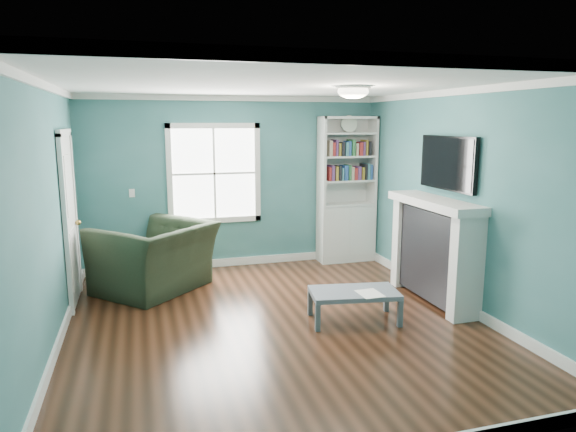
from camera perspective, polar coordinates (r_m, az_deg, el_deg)
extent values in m
plane|color=black|center=(5.83, -1.27, -11.92)|extent=(5.00, 5.00, 0.00)
plane|color=#2D6665|center=(7.88, -6.01, 3.70)|extent=(4.50, 0.00, 4.50)
plane|color=#2D6665|center=(3.18, 10.44, -6.46)|extent=(4.50, 0.00, 4.50)
plane|color=#2D6665|center=(5.36, -25.26, -0.40)|extent=(0.00, 5.00, 5.00)
plane|color=#2D6665|center=(6.42, 18.49, 1.69)|extent=(0.00, 5.00, 5.00)
plane|color=white|center=(5.40, -1.38, 14.51)|extent=(5.00, 5.00, 0.00)
cube|color=white|center=(8.11, -5.83, -5.05)|extent=(4.50, 0.03, 0.12)
cube|color=white|center=(5.70, -24.13, -12.74)|extent=(0.03, 5.00, 0.12)
cube|color=white|center=(6.70, 17.77, -8.86)|extent=(0.03, 5.00, 0.12)
cube|color=white|center=(7.82, -6.17, 12.89)|extent=(4.50, 0.04, 0.08)
cube|color=white|center=(3.08, 11.07, 16.71)|extent=(4.50, 0.04, 0.08)
cube|color=white|center=(5.29, -26.12, 13.14)|extent=(0.04, 5.00, 0.08)
cube|color=white|center=(6.35, 19.01, 12.99)|extent=(0.04, 5.00, 0.08)
cube|color=white|center=(7.82, -8.20, 4.69)|extent=(1.24, 0.01, 1.34)
cube|color=white|center=(7.74, -13.04, 4.48)|extent=(0.08, 0.06, 1.50)
cube|color=white|center=(7.92, -3.44, 4.85)|extent=(0.08, 0.06, 1.50)
cube|color=white|center=(7.90, -8.05, -0.44)|extent=(1.40, 0.06, 0.08)
cube|color=white|center=(7.77, -8.32, 9.90)|extent=(1.40, 0.06, 0.08)
cube|color=white|center=(7.80, -8.18, 4.68)|extent=(1.24, 0.03, 0.03)
cube|color=white|center=(7.80, -8.18, 4.68)|extent=(0.03, 0.03, 1.34)
cube|color=silver|center=(8.33, 6.43, -1.89)|extent=(0.90, 0.35, 0.90)
cube|color=silver|center=(8.01, 3.74, 5.99)|extent=(0.04, 0.35, 1.40)
cube|color=silver|center=(8.34, 9.34, 6.05)|extent=(0.04, 0.35, 1.40)
cube|color=silver|center=(8.31, 6.16, 6.11)|extent=(0.90, 0.02, 1.40)
cube|color=silver|center=(8.14, 6.70, 10.80)|extent=(0.90, 0.35, 0.04)
cube|color=silver|center=(8.24, 6.50, 1.31)|extent=(0.84, 0.33, 0.03)
cube|color=silver|center=(8.19, 6.55, 3.93)|extent=(0.84, 0.33, 0.03)
cube|color=silver|center=(8.16, 6.61, 6.59)|extent=(0.84, 0.33, 0.03)
cube|color=silver|center=(8.14, 6.66, 9.11)|extent=(0.84, 0.33, 0.03)
cube|color=maroon|center=(8.16, 6.63, 4.79)|extent=(0.70, 0.25, 0.22)
cube|color=#593366|center=(8.13, 6.68, 7.46)|extent=(0.70, 0.25, 0.22)
cylinder|color=beige|center=(8.09, 6.82, 10.13)|extent=(0.26, 0.06, 0.26)
cube|color=black|center=(6.63, 16.03, -4.10)|extent=(0.30, 1.20, 1.10)
cube|color=black|center=(6.67, 15.79, -5.78)|extent=(0.22, 0.65, 0.70)
cube|color=silver|center=(6.08, 19.22, -5.57)|extent=(0.36, 0.16, 1.20)
cube|color=silver|center=(7.17, 13.05, -2.86)|extent=(0.36, 0.16, 1.20)
cube|color=silver|center=(6.48, 16.01, 1.45)|extent=(0.44, 1.58, 0.10)
cube|color=black|center=(6.51, 17.35, 5.63)|extent=(0.06, 1.10, 0.65)
cube|color=silver|center=(6.77, -23.09, -0.55)|extent=(0.04, 0.80, 2.05)
cube|color=white|center=(6.33, -23.46, -1.29)|extent=(0.05, 0.08, 2.13)
cube|color=white|center=(7.21, -22.60, 0.11)|extent=(0.05, 0.08, 2.13)
cube|color=white|center=(6.66, -23.66, 8.49)|extent=(0.05, 0.98, 0.08)
sphere|color=#BF8C3F|center=(7.07, -22.29, -0.68)|extent=(0.07, 0.07, 0.07)
ellipsoid|color=white|center=(5.79, 7.25, 13.57)|extent=(0.34, 0.34, 0.15)
cylinder|color=white|center=(5.79, 7.26, 14.01)|extent=(0.38, 0.38, 0.03)
cube|color=white|center=(7.76, -16.95, 2.45)|extent=(0.08, 0.01, 0.12)
imported|color=black|center=(7.00, -14.62, -3.28)|extent=(1.60, 1.59, 1.20)
cube|color=#485157|center=(5.60, 3.33, -11.21)|extent=(0.06, 0.06, 0.30)
cube|color=#485157|center=(5.84, 12.35, -10.55)|extent=(0.06, 0.06, 0.30)
cube|color=#485157|center=(6.04, 2.48, -9.57)|extent=(0.06, 0.06, 0.30)
cube|color=#485157|center=(6.26, 10.88, -9.04)|extent=(0.06, 0.06, 0.30)
cube|color=#535D6B|center=(5.86, 7.36, -8.47)|extent=(1.04, 0.67, 0.05)
cube|color=white|center=(5.77, 9.08, -8.50)|extent=(0.25, 0.31, 0.00)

